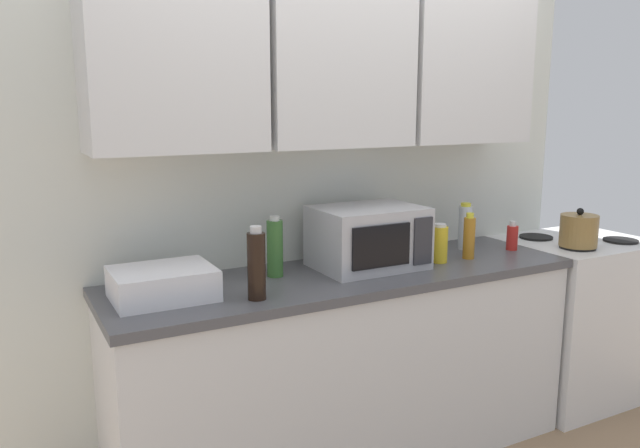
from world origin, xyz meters
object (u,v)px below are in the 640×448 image
dish_rack (163,283)px  bottle_red_sauce (512,237)px  kettle (579,230)px  bottle_green_oil (275,248)px  bottle_yellow_mustard (440,244)px  bottle_soy_dark (256,265)px  stove_range (571,317)px  bottle_clear_tall (465,227)px  microwave (368,237)px  bottle_amber_vinegar (469,237)px

dish_rack → bottle_red_sauce: 1.79m
kettle → bottle_green_oil: bottle_green_oil is taller
dish_rack → bottle_yellow_mustard: size_ratio=2.05×
bottle_soy_dark → dish_rack: bearing=150.9°
stove_range → bottle_clear_tall: (-0.70, 0.12, 0.57)m
kettle → microwave: size_ratio=0.42×
bottle_soy_dark → microwave: bearing=18.1°
stove_range → microwave: (-1.34, 0.05, 0.59)m
bottle_red_sauce → bottle_amber_vinegar: bearing=-173.6°
stove_range → bottle_yellow_mustard: bottle_yellow_mustard is taller
bottle_clear_tall → microwave: bearing=-173.4°
bottle_red_sauce → bottle_green_oil: bearing=175.0°
bottle_yellow_mustard → bottle_amber_vinegar: bearing=-3.1°
kettle → microwave: (-1.17, 0.19, 0.05)m
stove_range → dish_rack: (-2.29, 0.02, 0.51)m
bottle_red_sauce → stove_range: bearing=0.5°
bottle_amber_vinegar → bottle_clear_tall: bearing=54.9°
bottle_yellow_mustard → bottle_amber_vinegar: bottle_amber_vinegar is taller
kettle → bottle_red_sauce: bearing=157.4°
microwave → bottle_yellow_mustard: size_ratio=2.59×
stove_range → bottle_yellow_mustard: (-0.99, -0.03, 0.54)m
bottle_clear_tall → bottle_green_oil: bearing=-179.2°
kettle → bottle_soy_dark: size_ratio=0.70×
bottle_soy_dark → bottle_red_sauce: 1.48m
bottle_yellow_mustard → bottle_amber_vinegar: size_ratio=0.83×
dish_rack → bottle_red_sauce: size_ratio=2.54×
bottle_yellow_mustard → bottle_soy_dark: bearing=-172.7°
bottle_green_oil → bottle_red_sauce: (1.28, -0.11, -0.06)m
microwave → dish_rack: bearing=-178.1°
bottle_clear_tall → bottle_yellow_mustard: 0.33m
dish_rack → bottle_yellow_mustard: 1.30m
microwave → bottle_amber_vinegar: size_ratio=2.14×
bottle_soy_dark → bottle_red_sauce: bottle_soy_dark is taller
dish_rack → bottle_soy_dark: 0.37m
microwave → bottle_red_sauce: microwave is taller
bottle_green_oil → bottle_red_sauce: size_ratio=1.78×
kettle → bottle_amber_vinegar: (-0.65, 0.10, 0.01)m
bottle_clear_tall → bottle_amber_vinegar: 0.20m
bottle_clear_tall → bottle_red_sauce: (0.20, -0.13, -0.05)m
kettle → bottle_soy_dark: (-1.80, -0.02, 0.04)m
bottle_clear_tall → bottle_soy_dark: bottle_soy_dark is taller
dish_rack → bottle_amber_vinegar: bearing=-2.3°
kettle → bottle_green_oil: 1.62m
bottle_yellow_mustard → bottle_clear_tall: bearing=28.5°
dish_rack → bottle_red_sauce: bottle_red_sauce is taller
microwave → bottle_red_sauce: bearing=-3.7°
dish_rack → bottle_green_oil: bearing=9.8°
dish_rack → bottle_red_sauce: bearing=-0.8°
bottle_yellow_mustard → bottle_red_sauce: size_ratio=1.24×
bottle_soy_dark → kettle: bearing=0.5°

